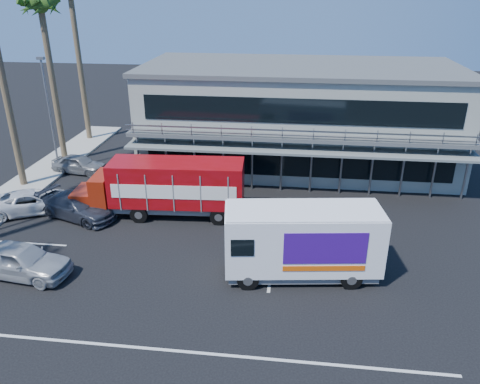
# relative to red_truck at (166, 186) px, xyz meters

# --- Properties ---
(ground) EXTENTS (120.00, 120.00, 0.00)m
(ground) POSITION_rel_red_truck_xyz_m (4.44, -4.96, -1.83)
(ground) COLOR black
(ground) RESTS_ON ground
(building) EXTENTS (22.40, 12.00, 7.30)m
(building) POSITION_rel_red_truck_xyz_m (7.44, 9.98, 1.83)
(building) COLOR #A0A799
(building) RESTS_ON ground
(curb_strip) EXTENTS (3.00, 32.00, 0.16)m
(curb_strip) POSITION_rel_red_truck_xyz_m (-10.56, 1.04, -1.75)
(curb_strip) COLOR #A5A399
(curb_strip) RESTS_ON ground
(palm_e) EXTENTS (2.80, 2.80, 12.25)m
(palm_e) POSITION_rel_red_truck_xyz_m (-10.26, 8.04, 8.75)
(palm_e) COLOR brown
(palm_e) RESTS_ON ground
(light_pole_far) EXTENTS (0.50, 0.25, 8.09)m
(light_pole_far) POSITION_rel_red_truck_xyz_m (-9.76, 6.04, 2.68)
(light_pole_far) COLOR gray
(light_pole_far) RESTS_ON ground
(red_truck) EXTENTS (10.00, 2.94, 3.33)m
(red_truck) POSITION_rel_red_truck_xyz_m (0.00, 0.00, 0.00)
(red_truck) COLOR maroon
(red_truck) RESTS_ON ground
(white_van) EXTENTS (7.26, 3.31, 3.42)m
(white_van) POSITION_rel_red_truck_xyz_m (7.83, -5.38, -0.01)
(white_van) COLOR white
(white_van) RESTS_ON ground
(parked_car_a) EXTENTS (4.91, 2.43, 1.61)m
(parked_car_a) POSITION_rel_red_truck_xyz_m (-5.07, -6.96, -1.02)
(parked_car_a) COLOR #A1A4A8
(parked_car_a) RESTS_ON ground
(parked_car_c) EXTENTS (5.27, 4.01, 1.33)m
(parked_car_c) POSITION_rel_red_truck_xyz_m (-8.06, -0.56, -1.16)
(parked_car_c) COLOR silver
(parked_car_c) RESTS_ON ground
(parked_car_d) EXTENTS (5.26, 3.56, 1.42)m
(parked_car_d) POSITION_rel_red_truck_xyz_m (-5.06, -0.96, -1.12)
(parked_car_d) COLOR #2E323D
(parked_car_d) RESTS_ON ground
(parked_car_e) EXTENTS (4.07, 2.12, 1.32)m
(parked_car_e) POSITION_rel_red_truck_xyz_m (-8.06, 5.84, -1.16)
(parked_car_e) COLOR slate
(parked_car_e) RESTS_ON ground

